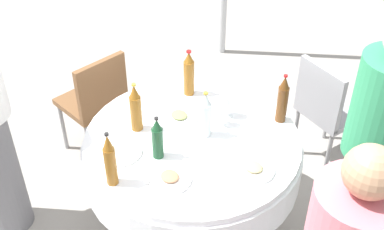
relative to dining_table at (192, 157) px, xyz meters
name	(u,v)px	position (x,y,z in m)	size (l,w,h in m)	color
ground_plane	(192,222)	(0.00, 0.00, -0.59)	(10.00, 10.00, 0.00)	gray
dining_table	(192,157)	(0.00, 0.00, 0.00)	(1.30, 1.30, 0.74)	white
bottle_amber_front	(189,74)	(0.36, -0.26, 0.30)	(0.07, 0.07, 0.32)	#8C5619
bottle_clear_mid	(205,115)	(-0.02, -0.08, 0.29)	(0.07, 0.07, 0.30)	silver
bottle_amber_near	(136,108)	(0.27, 0.20, 0.30)	(0.07, 0.07, 0.32)	#8C5619
bottle_amber_outer	(110,160)	(-0.03, 0.55, 0.31)	(0.06, 0.06, 0.33)	#8C5619
bottle_brown_south	(283,100)	(-0.20, -0.52, 0.30)	(0.07, 0.07, 0.32)	#593314
bottle_dark_green_far	(157,139)	(-0.01, 0.24, 0.28)	(0.06, 0.06, 0.27)	#194728
wine_glass_outer	(229,103)	(0.03, -0.30, 0.25)	(0.07, 0.07, 0.15)	white
wine_glass_south	(221,109)	(-0.01, -0.21, 0.26)	(0.06, 0.06, 0.16)	white
plate_left	(253,169)	(-0.42, -0.09, 0.16)	(0.23, 0.23, 0.04)	white
plate_right	(179,117)	(0.19, -0.05, 0.16)	(0.23, 0.23, 0.04)	white
plate_east	(170,178)	(-0.20, 0.31, 0.16)	(0.23, 0.23, 0.04)	white
plate_north	(120,151)	(0.15, 0.40, 0.16)	(0.25, 0.25, 0.02)	white
knife_mid	(255,116)	(-0.08, -0.43, 0.15)	(0.18, 0.02, 0.01)	silver
person_near	(373,153)	(-0.79, -0.59, 0.26)	(0.34, 0.34, 1.63)	#4C3F33
chair_far	(96,99)	(0.98, 0.11, -0.07)	(0.44, 0.44, 0.87)	brown
chair_west	(327,106)	(-0.11, -1.12, -0.07)	(0.44, 0.44, 0.87)	#99999E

